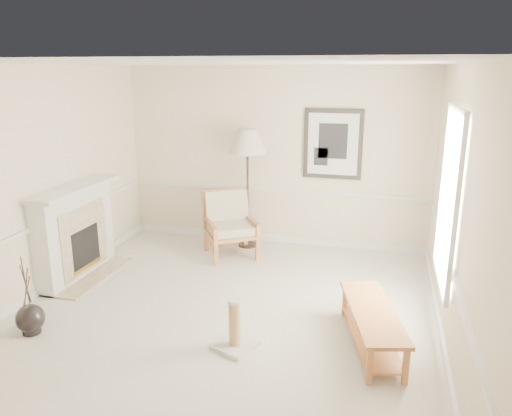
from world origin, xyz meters
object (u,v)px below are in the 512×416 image
Objects in this scene: armchair at (229,221)px; floor_lamp at (248,145)px; scratching_post at (235,333)px; bench at (372,322)px; floor_vase at (30,319)px.

floor_lamp is (0.19, 0.40, 1.16)m from armchair.
scratching_post is at bearing -103.62° from armchair.
scratching_post reaches higher than bench.
bench is 2.76× the size of scratching_post.
floor_vase reaches higher than bench.
floor_vase is at bearing -115.03° from floor_lamp.
floor_vase reaches higher than scratching_post.
floor_vase is at bearing -169.34° from bench.
floor_vase is 0.47× the size of floor_lamp.
scratching_post is (0.72, -3.08, -1.51)m from floor_lamp.
floor_vase is 3.28m from armchair.
armchair is at bearing 108.73° from scratching_post.
armchair is 3.23m from bench.
floor_vase is 0.86× the size of armchair.
armchair is 0.55× the size of floor_lamp.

